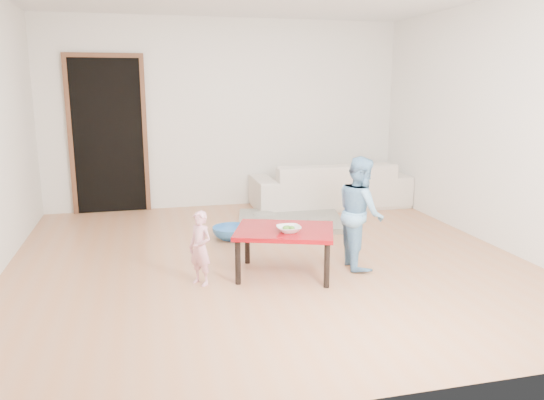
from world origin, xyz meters
name	(u,v)px	position (x,y,z in m)	size (l,w,h in m)	color
floor	(267,259)	(0.00, 0.00, 0.00)	(5.00, 5.00, 0.01)	tan
back_wall	(226,114)	(0.00, 2.50, 1.30)	(5.00, 0.02, 2.60)	white
right_wall	(496,124)	(2.50, 0.00, 1.30)	(0.02, 5.00, 2.60)	white
doorway	(108,137)	(-1.60, 2.48, 1.02)	(1.02, 0.08, 2.11)	brown
sofa	(330,184)	(1.40, 2.05, 0.32)	(2.19, 0.86, 0.64)	beige
cushion	(306,176)	(1.01, 1.92, 0.48)	(0.41, 0.37, 0.11)	orange
red_table	(285,252)	(0.05, -0.47, 0.22)	(0.87, 0.66, 0.44)	maroon
bowl	(289,229)	(0.06, -0.57, 0.46)	(0.21, 0.21, 0.05)	white
broccoli	(289,229)	(0.06, -0.57, 0.46)	(0.12, 0.12, 0.06)	#2D5919
child_pink	(200,248)	(-0.72, -0.52, 0.33)	(0.24, 0.16, 0.66)	pink
child_blue	(360,212)	(0.81, -0.41, 0.53)	(0.52, 0.40, 1.07)	#588ECC
basin	(232,233)	(-0.23, 0.79, 0.07)	(0.43, 0.43, 0.14)	#3070B7
blanket	(290,221)	(0.60, 1.28, 0.03)	(1.28, 1.07, 0.06)	#A09C8D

